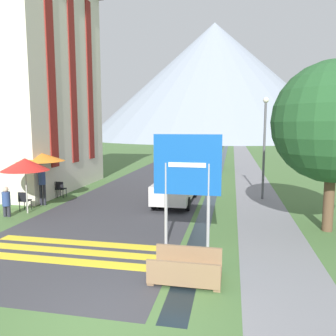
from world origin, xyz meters
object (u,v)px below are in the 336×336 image
Objects in this scene: person_standing_terrace at (42,183)px; cafe_umbrella_middle_orange at (41,157)px; parked_car_near at (176,184)px; footbridge at (186,270)px; cafe_umbrella_front_red at (25,164)px; hotel_building at (29,70)px; cafe_chair_far_right at (61,188)px; person_seated_near at (6,200)px; streetlamp at (264,139)px; parked_car_far at (203,158)px; cafe_chair_far_left at (53,188)px; cafe_chair_near_left at (24,199)px; road_sign at (187,173)px; tree_by_path at (334,122)px.

cafe_umbrella_middle_orange is at bearing 123.68° from person_standing_terrace.
parked_car_near is 6.30m from person_standing_terrace.
cafe_umbrella_middle_orange reaches higher than footbridge.
parked_car_near is 1.86× the size of cafe_umbrella_front_red.
cafe_chair_far_right is at bearing -36.77° from hotel_building.
footbridge is at bearing -32.33° from cafe_umbrella_front_red.
person_seated_near is 2.15m from person_standing_terrace.
hotel_building is 2.54× the size of streetlamp.
parked_car_far is at bearing 69.65° from cafe_umbrella_front_red.
cafe_umbrella_middle_orange reaches higher than parked_car_far.
cafe_chair_far_right is at bearing -115.27° from parked_car_far.
streetlamp reaches higher than person_seated_near.
cafe_chair_far_left and cafe_chair_near_left have the same top height.
footbridge is 9.89m from person_standing_terrace.
streetlamp reaches higher than road_sign.
streetlamp is at bearing 18.22° from person_standing_terrace.
cafe_umbrella_front_red is at bearing 160.76° from road_sign.
streetlamp is (13.21, -0.47, -3.90)m from hotel_building.
cafe_umbrella_front_red is (0.58, -3.05, 1.59)m from cafe_chair_far_left.
tree_by_path is (12.51, -3.12, 3.32)m from cafe_chair_far_left.
hotel_building is at bearing 127.14° from person_standing_terrace.
parked_car_far is at bearing 78.24° from cafe_chair_far_left.
road_sign is at bearing -48.67° from cafe_chair_near_left.
cafe_umbrella_middle_orange is 0.48× the size of streetlamp.
footbridge is (10.59, -10.04, -6.71)m from hotel_building.
cafe_chair_near_left is at bearing 139.81° from cafe_umbrella_front_red.
parked_car_far is 3.66× the size of person_seated_near.
parked_car_far is 5.37× the size of cafe_chair_near_left.
parked_car_far is (-1.46, 21.06, 0.68)m from footbridge.
road_sign reaches higher than cafe_chair_near_left.
cafe_chair_near_left reaches higher than footbridge.
cafe_chair_far_right is (-7.40, 5.64, -1.77)m from road_sign.
streetlamp is (4.21, 1.73, 2.13)m from parked_car_near.
hotel_building reaches higher than cafe_chair_near_left.
person_seated_near is at bearing -127.16° from cafe_umbrella_front_red.
hotel_building reaches higher than streetlamp.
road_sign is at bearing -111.60° from streetlamp.
tree_by_path is (4.42, 4.68, 3.61)m from footbridge.
person_standing_terrace is (-6.21, -14.88, 0.16)m from parked_car_far.
hotel_building is 5.31× the size of cafe_umbrella_middle_orange.
parked_car_far reaches higher than cafe_chair_near_left.
road_sign is at bearing -19.24° from cafe_umbrella_front_red.
tree_by_path is (12.29, -0.38, 3.32)m from cafe_chair_near_left.
cafe_chair_near_left and cafe_chair_far_right have the same top height.
person_seated_near is 0.24× the size of streetlamp.
parked_car_near is at bearing -157.66° from streetlamp.
person_seated_near is at bearing 166.41° from road_sign.
cafe_umbrella_middle_orange is at bearing -114.40° from parked_car_far.
parked_car_far is (9.13, 11.02, -6.03)m from hotel_building.
footbridge is 2.00× the size of cafe_chair_far_left.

